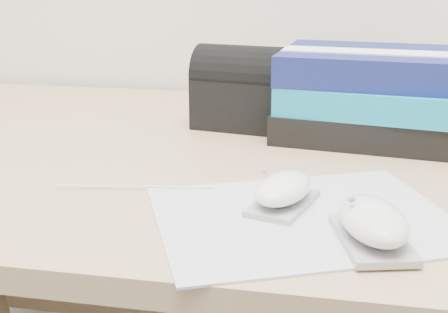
% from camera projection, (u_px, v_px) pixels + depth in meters
% --- Properties ---
extents(desk, '(1.60, 0.80, 0.73)m').
position_uv_depth(desk, '(315.00, 279.00, 1.02)').
color(desk, tan).
rests_on(desk, ground).
extents(mousepad, '(0.39, 0.35, 0.00)m').
position_uv_depth(mousepad, '(304.00, 218.00, 0.67)').
color(mousepad, '#9E9DA6').
rests_on(mousepad, desk).
extents(mouse_rear, '(0.08, 0.11, 0.04)m').
position_uv_depth(mouse_rear, '(283.00, 191.00, 0.70)').
color(mouse_rear, '#A1A0A3').
rests_on(mouse_rear, mousepad).
extents(mouse_front, '(0.09, 0.12, 0.05)m').
position_uv_depth(mouse_front, '(373.00, 223.00, 0.60)').
color(mouse_front, '#98989B').
rests_on(mouse_front, mousepad).
extents(usb_cable, '(0.19, 0.03, 0.00)m').
position_uv_depth(usb_cable, '(134.00, 186.00, 0.76)').
color(usb_cable, white).
rests_on(usb_cable, mousepad).
extents(book_stack, '(0.30, 0.25, 0.14)m').
position_uv_depth(book_stack, '(370.00, 94.00, 0.97)').
color(book_stack, black).
rests_on(book_stack, desk).
extents(pouch, '(0.15, 0.12, 0.14)m').
position_uv_depth(pouch, '(240.00, 88.00, 1.02)').
color(pouch, black).
rests_on(pouch, desk).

